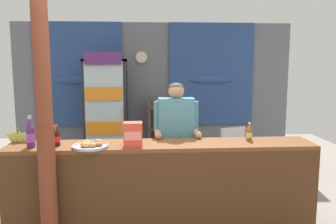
{
  "coord_description": "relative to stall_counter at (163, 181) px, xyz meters",
  "views": [
    {
      "loc": [
        -0.19,
        -3.07,
        1.83
      ],
      "look_at": [
        0.1,
        1.03,
        1.24
      ],
      "focal_mm": 36.71,
      "sensor_mm": 36.0,
      "label": 1
    }
  ],
  "objects": [
    {
      "name": "back_wall_curtained",
      "position": [
        -0.03,
        2.83,
        0.73
      ],
      "size": [
        4.99,
        0.22,
        2.55
      ],
      "color": "slate",
      "rests_on": "ground"
    },
    {
      "name": "ground_plane",
      "position": [
        -0.0,
        0.87,
        -0.59
      ],
      "size": [
        8.28,
        8.28,
        0.0
      ],
      "primitive_type": "plane",
      "color": "gray"
    },
    {
      "name": "drink_fridge",
      "position": [
        -0.82,
        2.21,
        0.5
      ],
      "size": [
        0.68,
        0.62,
        2.0
      ],
      "color": "#232328",
      "rests_on": "ground"
    },
    {
      "name": "bottle_shelf_rack",
      "position": [
        0.11,
        2.55,
        0.05
      ],
      "size": [
        0.48,
        0.28,
        1.23
      ],
      "color": "brown",
      "rests_on": "ground"
    },
    {
      "name": "soda_bottle_grape_soda",
      "position": [
        -1.34,
        0.02,
        0.52
      ],
      "size": [
        0.09,
        0.09,
        0.32
      ],
      "color": "#56286B",
      "rests_on": "stall_counter"
    },
    {
      "name": "shopkeeper",
      "position": [
        0.19,
        0.58,
        0.42
      ],
      "size": [
        0.54,
        0.42,
        1.6
      ],
      "color": "#28282D",
      "rests_on": "ground"
    },
    {
      "name": "snack_box_crackers",
      "position": [
        -0.31,
        -0.02,
        0.51
      ],
      "size": [
        0.19,
        0.16,
        0.25
      ],
      "color": "#E5422D",
      "rests_on": "stall_counter"
    },
    {
      "name": "soda_bottle_cola",
      "position": [
        -1.1,
        0.07,
        0.48
      ],
      "size": [
        0.06,
        0.06,
        0.23
      ],
      "color": "black",
      "rests_on": "stall_counter"
    },
    {
      "name": "plastic_lawn_chair",
      "position": [
        1.11,
        1.7,
        -0.1
      ],
      "size": [
        0.56,
        0.56,
        0.86
      ],
      "color": "silver",
      "rests_on": "ground"
    },
    {
      "name": "soda_bottle_iced_tea",
      "position": [
        0.96,
        0.18,
        0.47
      ],
      "size": [
        0.07,
        0.07,
        0.2
      ],
      "color": "brown",
      "rests_on": "stall_counter"
    },
    {
      "name": "timber_post",
      "position": [
        -1.12,
        -0.23,
        0.59
      ],
      "size": [
        0.19,
        0.17,
        2.48
      ],
      "color": "brown",
      "rests_on": "ground"
    },
    {
      "name": "banana_bunch",
      "position": [
        -1.55,
        0.26,
        0.44
      ],
      "size": [
        0.27,
        0.06,
        0.16
      ],
      "color": "#CCC14C",
      "rests_on": "stall_counter"
    },
    {
      "name": "pastry_tray",
      "position": [
        -0.74,
        -0.03,
        0.41
      ],
      "size": [
        0.36,
        0.36,
        0.07
      ],
      "color": "#BCBCC1",
      "rests_on": "stall_counter"
    },
    {
      "name": "stall_counter",
      "position": [
        0.0,
        0.0,
        0.0
      ],
      "size": [
        3.25,
        0.5,
        0.98
      ],
      "color": "brown",
      "rests_on": "ground"
    }
  ]
}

